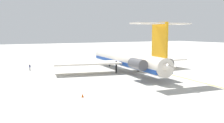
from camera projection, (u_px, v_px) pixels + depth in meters
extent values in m
plane|color=#B7B5AD|center=(152.00, 72.00, 66.24)|extent=(359.14, 359.14, 0.00)
cylinder|color=silver|center=(126.00, 59.00, 66.52)|extent=(36.86, 8.10, 3.91)
cone|color=silver|center=(102.00, 54.00, 83.39)|extent=(4.48, 4.20, 3.75)
cone|color=silver|center=(166.00, 66.00, 49.62)|extent=(6.05, 3.96, 3.32)
cube|color=#19429E|center=(126.00, 62.00, 66.62)|extent=(36.06, 8.09, 0.86)
cube|color=silver|center=(87.00, 63.00, 63.57)|extent=(9.52, 17.23, 0.39)
cube|color=silver|center=(157.00, 60.00, 71.13)|extent=(6.28, 16.36, 0.39)
cylinder|color=#515156|center=(138.00, 64.00, 53.69)|extent=(5.12, 2.82, 2.27)
cube|color=silver|center=(141.00, 64.00, 53.95)|extent=(3.06, 1.58, 0.47)
cylinder|color=#515156|center=(163.00, 63.00, 56.05)|extent=(5.12, 2.82, 2.27)
cube|color=silver|center=(161.00, 63.00, 55.79)|extent=(3.06, 1.58, 0.47)
cube|color=orange|center=(160.00, 40.00, 51.30)|extent=(5.30, 1.00, 6.92)
cube|color=silver|center=(147.00, 23.00, 49.39)|extent=(4.30, 6.09, 0.27)
cube|color=silver|center=(174.00, 24.00, 51.74)|extent=(4.30, 6.09, 0.27)
cylinder|color=black|center=(110.00, 61.00, 77.03)|extent=(0.43, 0.43, 2.97)
cylinder|color=black|center=(116.00, 67.00, 64.43)|extent=(0.43, 0.43, 2.97)
cylinder|color=black|center=(138.00, 66.00, 66.77)|extent=(0.43, 0.43, 2.97)
cylinder|color=black|center=(156.00, 61.00, 87.67)|extent=(0.10, 0.10, 0.84)
cylinder|color=black|center=(156.00, 61.00, 87.68)|extent=(0.10, 0.10, 0.84)
cylinder|color=gray|center=(156.00, 59.00, 87.59)|extent=(0.28, 0.28, 0.67)
sphere|color=#8C6647|center=(156.00, 57.00, 87.54)|extent=(0.26, 0.26, 0.26)
cylinder|color=gray|center=(155.00, 59.00, 87.58)|extent=(0.08, 0.08, 0.57)
cylinder|color=gray|center=(157.00, 59.00, 87.60)|extent=(0.08, 0.08, 0.57)
cylinder|color=black|center=(30.00, 69.00, 68.36)|extent=(0.10, 0.10, 0.81)
cylinder|color=black|center=(30.00, 69.00, 68.47)|extent=(0.10, 0.10, 0.81)
cylinder|color=#191E4C|center=(30.00, 66.00, 68.33)|extent=(0.27, 0.27, 0.64)
sphere|color=brown|center=(30.00, 65.00, 68.28)|extent=(0.25, 0.25, 0.25)
cylinder|color=#191E4C|center=(29.00, 66.00, 68.18)|extent=(0.07, 0.07, 0.54)
cylinder|color=#191E4C|center=(30.00, 66.00, 68.48)|extent=(0.07, 0.07, 0.54)
cylinder|color=black|center=(160.00, 60.00, 90.77)|extent=(0.10, 0.10, 0.83)
cylinder|color=black|center=(160.00, 60.00, 90.87)|extent=(0.10, 0.10, 0.83)
cylinder|color=orange|center=(160.00, 58.00, 90.74)|extent=(0.28, 0.28, 0.66)
sphere|color=#DBB28E|center=(160.00, 57.00, 90.68)|extent=(0.26, 0.26, 0.26)
cylinder|color=orange|center=(160.00, 58.00, 90.60)|extent=(0.08, 0.08, 0.56)
cylinder|color=orange|center=(160.00, 58.00, 90.86)|extent=(0.08, 0.08, 0.56)
cone|color=#EA590F|center=(83.00, 96.00, 40.36)|extent=(0.40, 0.40, 0.55)
cube|color=gold|center=(151.00, 69.00, 70.78)|extent=(106.23, 12.97, 0.01)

